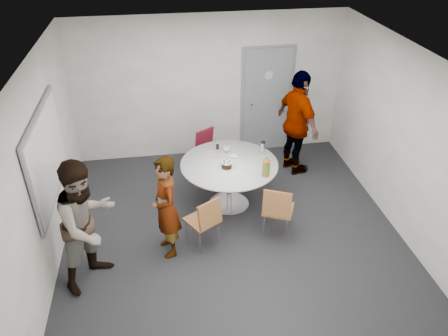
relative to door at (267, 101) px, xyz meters
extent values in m
plane|color=black|center=(-1.10, -2.48, -1.03)|extent=(5.00, 5.00, 0.00)
plane|color=silver|center=(-1.10, -2.48, 1.67)|extent=(5.00, 5.00, 0.00)
plane|color=#B6B4AC|center=(-1.10, 0.02, 0.32)|extent=(5.00, 0.00, 5.00)
plane|color=#B6B4AC|center=(-3.60, -2.48, 0.32)|extent=(0.00, 5.00, 5.00)
plane|color=#B6B4AC|center=(1.40, -2.48, 0.32)|extent=(0.00, 5.00, 5.00)
plane|color=#B6B4AC|center=(-1.10, -4.98, 0.32)|extent=(5.00, 0.00, 5.00)
cube|color=slate|center=(0.00, -0.01, 0.00)|extent=(0.90, 0.05, 2.05)
cube|color=gray|center=(0.00, 0.01, 0.00)|extent=(1.02, 0.04, 2.12)
cylinder|color=#B2BFC6|center=(0.00, -0.04, 0.52)|extent=(0.16, 0.01, 0.16)
cylinder|color=silver|center=(-0.32, -0.07, -0.01)|extent=(0.04, 0.14, 0.04)
cube|color=gray|center=(-3.56, -2.28, 0.42)|extent=(0.03, 1.90, 1.25)
cube|color=white|center=(-3.54, -2.28, 0.42)|extent=(0.01, 1.78, 1.13)
cylinder|color=silver|center=(-1.03, -1.80, -0.24)|extent=(1.54, 1.54, 0.03)
cylinder|color=silver|center=(-1.03, -1.80, -0.63)|extent=(0.09, 0.09, 0.75)
cylinder|color=silver|center=(-1.03, -1.80, -1.01)|extent=(0.66, 0.66, 0.02)
cylinder|color=silver|center=(-1.10, -1.94, -0.22)|extent=(0.21, 0.21, 0.01)
cylinder|color=black|center=(-1.10, -1.94, -0.18)|extent=(0.16, 0.16, 0.08)
cylinder|color=white|center=(-1.10, -1.94, -0.12)|extent=(0.16, 0.16, 0.02)
cylinder|color=#956520|center=(-0.55, -2.24, -0.10)|extent=(0.11, 0.11, 0.26)
cylinder|color=#478535|center=(-0.55, -2.24, -0.08)|extent=(0.12, 0.12, 0.10)
cone|color=#956520|center=(-0.55, -2.24, 0.06)|extent=(0.11, 0.11, 0.05)
cylinder|color=#5EA44A|center=(-0.55, -2.24, 0.10)|extent=(0.04, 0.04, 0.03)
imported|color=white|center=(-1.01, -1.42, -0.18)|extent=(0.16, 0.16, 0.09)
cylinder|color=black|center=(-1.15, -1.32, -0.17)|extent=(0.05, 0.05, 0.11)
cylinder|color=silver|center=(-0.45, -1.58, -0.13)|extent=(0.07, 0.07, 0.19)
cylinder|color=black|center=(-0.45, -1.58, -0.02)|extent=(0.07, 0.07, 0.03)
cube|color=pink|center=(-1.30, -1.43, -0.22)|extent=(0.12, 0.07, 0.02)
ellipsoid|color=white|center=(-0.93, -1.63, -0.21)|extent=(0.18, 0.18, 0.03)
cube|color=brown|center=(-1.58, -2.69, -0.59)|extent=(0.55, 0.55, 0.03)
cube|color=brown|center=(-1.48, -2.85, -0.37)|extent=(0.37, 0.27, 0.38)
cylinder|color=silver|center=(-1.53, -2.46, -0.81)|extent=(0.02, 0.02, 0.43)
cylinder|color=silver|center=(-1.80, -2.63, -0.81)|extent=(0.02, 0.02, 0.43)
cylinder|color=silver|center=(-1.36, -2.74, -0.81)|extent=(0.02, 0.02, 0.43)
cylinder|color=silver|center=(-1.63, -2.91, -0.81)|extent=(0.02, 0.02, 0.43)
cube|color=brown|center=(-0.44, -2.63, -0.57)|extent=(0.56, 0.56, 0.04)
cube|color=brown|center=(-0.52, -2.82, -0.34)|extent=(0.40, 0.25, 0.40)
cylinder|color=silver|center=(-0.21, -2.55, -0.80)|extent=(0.02, 0.02, 0.45)
cylinder|color=silver|center=(-0.53, -2.41, -0.80)|extent=(0.02, 0.02, 0.45)
cylinder|color=silver|center=(-0.36, -2.86, -0.80)|extent=(0.02, 0.02, 0.45)
cylinder|color=silver|center=(-0.67, -2.72, -0.80)|extent=(0.02, 0.02, 0.45)
cube|color=maroon|center=(-1.19, -0.80, -0.60)|extent=(0.55, 0.55, 0.03)
cube|color=maroon|center=(-1.29, -0.63, -0.38)|extent=(0.37, 0.27, 0.38)
cylinder|color=silver|center=(-1.25, -1.02, -0.81)|extent=(0.02, 0.02, 0.43)
cylinder|color=silver|center=(-0.97, -0.85, -0.81)|extent=(0.02, 0.02, 0.43)
cylinder|color=silver|center=(-1.42, -0.74, -0.81)|extent=(0.02, 0.02, 0.43)
cylinder|color=silver|center=(-1.14, -0.57, -0.81)|extent=(0.02, 0.02, 0.43)
imported|color=#A5C6EA|center=(-2.07, -2.76, -0.26)|extent=(0.50, 0.64, 1.54)
imported|color=white|center=(-3.05, -3.12, -0.13)|extent=(1.09, 1.11, 1.80)
imported|color=black|center=(0.33, -0.93, -0.07)|extent=(0.78, 1.21, 1.92)
camera|label=1|loc=(-2.03, -7.56, 3.34)|focal=35.00mm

